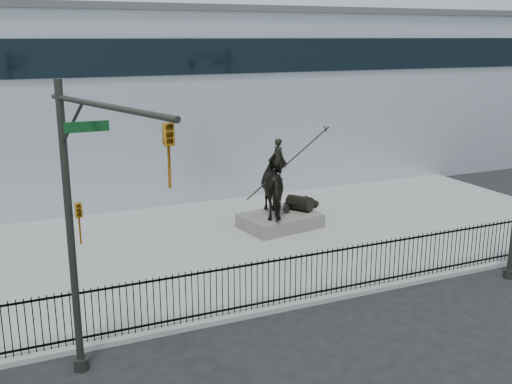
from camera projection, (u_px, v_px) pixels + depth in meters
name	position (u px, v px, depth m)	size (l,w,h in m)	color
ground	(333.00, 319.00, 17.19)	(120.00, 120.00, 0.00)	black
plaza	(239.00, 243.00, 23.35)	(30.00, 12.00, 0.15)	gray
building	(150.00, 98.00, 33.71)	(44.00, 14.00, 9.00)	silver
picket_fence	(312.00, 275.00, 18.07)	(22.10, 0.10, 1.50)	black
statue_plinth	(280.00, 221.00, 24.90)	(3.09, 2.12, 0.58)	#55534D
equestrian_statue	(282.00, 186.00, 24.56)	(3.92, 2.74, 3.36)	black
traffic_signal_left	(86.00, 220.00, 12.95)	(1.52, 4.84, 7.00)	#262923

